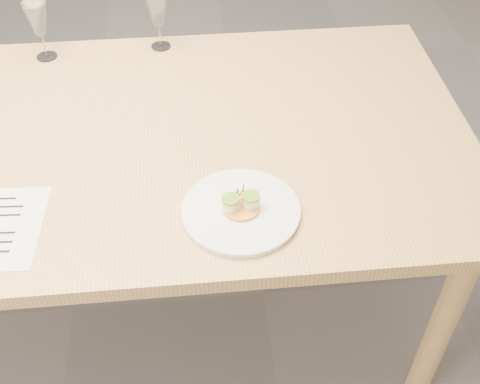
{
  "coord_description": "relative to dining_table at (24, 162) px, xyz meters",
  "views": [
    {
      "loc": [
        0.46,
        -1.26,
        1.75
      ],
      "look_at": [
        0.56,
        -0.29,
        0.8
      ],
      "focal_mm": 45.0,
      "sensor_mm": 36.0,
      "label": 1
    }
  ],
  "objects": [
    {
      "name": "ground",
      "position": [
        0.0,
        0.0,
        -0.68
      ],
      "size": [
        7.0,
        7.0,
        0.0
      ],
      "primitive_type": "plane",
      "color": "slate",
      "rests_on": "ground"
    },
    {
      "name": "dining_table",
      "position": [
        0.0,
        0.0,
        0.0
      ],
      "size": [
        2.4,
        1.0,
        0.75
      ],
      "color": "tan",
      "rests_on": "ground"
    },
    {
      "name": "dinner_plate",
      "position": [
        0.56,
        -0.31,
        0.08
      ],
      "size": [
        0.27,
        0.27,
        0.07
      ],
      "rotation": [
        0.0,
        0.0,
        0.16
      ],
      "color": "white",
      "rests_on": "dining_table"
    },
    {
      "name": "wine_glass_1",
      "position": [
        0.02,
        0.41,
        0.19
      ],
      "size": [
        0.07,
        0.07,
        0.18
      ],
      "color": "white",
      "rests_on": "dining_table"
    },
    {
      "name": "wine_glass_2",
      "position": [
        0.38,
        0.44,
        0.19
      ],
      "size": [
        0.07,
        0.07,
        0.18
      ],
      "color": "white",
      "rests_on": "dining_table"
    }
  ]
}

